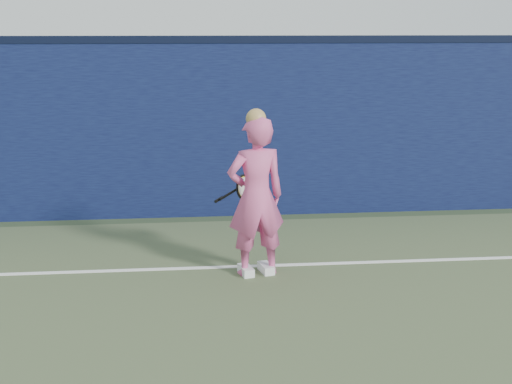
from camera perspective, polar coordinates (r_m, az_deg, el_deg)
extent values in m
cube|color=#0B1033|center=(10.45, -4.19, 4.94)|extent=(24.00, 0.40, 2.50)
cube|color=black|center=(10.34, -4.31, 12.09)|extent=(24.00, 0.42, 0.10)
imported|color=#D5538D|center=(7.86, 0.00, -0.39)|extent=(0.73, 0.56, 1.79)
sphere|color=tan|center=(7.70, 0.00, 5.89)|extent=(0.22, 0.22, 0.22)
cube|color=white|center=(8.14, 0.81, -6.14)|extent=(0.18, 0.30, 0.10)
cube|color=white|center=(8.06, -0.81, -6.32)|extent=(0.18, 0.30, 0.10)
torus|color=black|center=(8.34, -0.99, 0.41)|extent=(0.23, 0.27, 0.30)
torus|color=#C09B12|center=(8.34, -0.99, 0.41)|extent=(0.18, 0.22, 0.25)
cylinder|color=beige|center=(8.34, -0.99, 0.41)|extent=(0.17, 0.21, 0.25)
cylinder|color=black|center=(8.22, -2.26, -0.21)|extent=(0.22, 0.21, 0.10)
cylinder|color=black|center=(8.15, -2.99, -0.61)|extent=(0.12, 0.11, 0.07)
cube|color=white|center=(8.30, -3.53, -6.04)|extent=(11.00, 0.08, 0.01)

